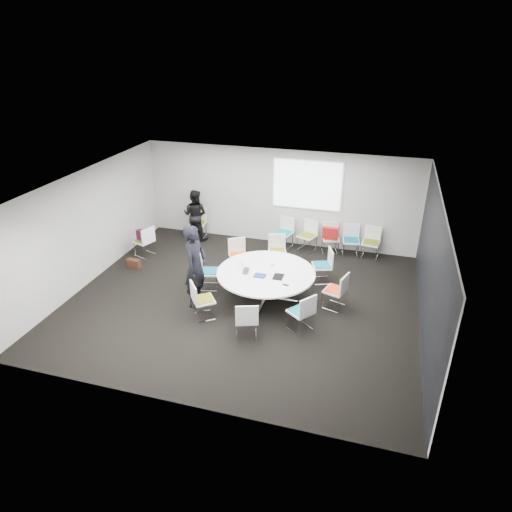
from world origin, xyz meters
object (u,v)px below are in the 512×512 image
(chair_back_d, at_px, (350,246))
(cup, at_px, (272,265))
(chair_ring_b, at_px, (322,272))
(person_back, at_px, (195,215))
(chair_ring_d, at_px, (239,262))
(chair_back_c, at_px, (330,244))
(chair_ring_a, at_px, (335,297))
(chair_back_e, at_px, (370,248))
(maroon_bag, at_px, (143,235))
(chair_ring_e, at_px, (209,278))
(brown_bag, at_px, (134,263))
(chair_ring_h, at_px, (301,318))
(chair_spare_left, at_px, (145,247))
(chair_ring_c, at_px, (277,257))
(chair_back_a, at_px, (284,238))
(chair_back_b, at_px, (307,241))
(chair_person_back, at_px, (198,228))
(conference_table, at_px, (266,279))
(laptop, at_px, (248,271))
(person_main, at_px, (196,266))
(chair_ring_f, at_px, (203,307))

(chair_back_d, bearing_deg, cup, 50.54)
(chair_ring_b, bearing_deg, person_back, 48.70)
(chair_ring_d, distance_m, chair_back_c, 2.81)
(chair_ring_a, xyz_separation_m, chair_ring_d, (-2.67, 1.07, 0.00))
(chair_back_e, bearing_deg, chair_back_d, 6.81)
(cup, bearing_deg, chair_ring_a, -7.28)
(chair_ring_b, xyz_separation_m, chair_back_c, (-0.03, 1.75, 0.00))
(chair_ring_a, relative_size, maroon_bag, 2.20)
(chair_ring_e, bearing_deg, person_back, -165.13)
(chair_back_c, xyz_separation_m, brown_bag, (-4.93, -2.41, -0.16))
(chair_ring_a, distance_m, chair_ring_d, 2.88)
(cup, bearing_deg, chair_ring_h, -53.02)
(chair_ring_b, distance_m, person_back, 4.41)
(chair_ring_h, distance_m, chair_spare_left, 5.42)
(chair_ring_c, relative_size, cup, 9.78)
(chair_ring_a, height_order, chair_back_e, same)
(chair_back_d, bearing_deg, chair_ring_e, 33.33)
(chair_ring_d, xyz_separation_m, chair_back_a, (0.80, 1.81, 0.00))
(chair_back_b, bearing_deg, chair_person_back, 20.78)
(conference_table, distance_m, brown_bag, 3.89)
(chair_ring_e, bearing_deg, chair_ring_h, 52.35)
(chair_ring_e, xyz_separation_m, chair_back_b, (1.92, 2.82, 0.00))
(chair_ring_c, height_order, maroon_bag, chair_ring_c)
(chair_ring_a, distance_m, laptop, 2.08)
(chair_ring_c, bearing_deg, chair_spare_left, -12.80)
(chair_back_d, xyz_separation_m, person_main, (-3.15, -3.59, 0.70))
(chair_back_a, distance_m, laptop, 3.10)
(chair_ring_b, bearing_deg, chair_back_d, -37.32)
(chair_ring_f, relative_size, chair_back_e, 1.00)
(chair_ring_c, bearing_deg, chair_back_c, -152.79)
(chair_ring_c, distance_m, chair_ring_e, 2.07)
(chair_ring_b, xyz_separation_m, chair_back_d, (0.54, 1.75, 0.00))
(chair_ring_c, relative_size, person_main, 0.45)
(chair_ring_c, height_order, chair_ring_f, same)
(chair_ring_e, bearing_deg, conference_table, 71.13)
(chair_ring_e, height_order, chair_back_a, same)
(person_back, bearing_deg, chair_ring_e, 120.35)
(cup, bearing_deg, chair_back_c, 69.04)
(conference_table, distance_m, chair_ring_a, 1.64)
(chair_back_d, bearing_deg, chair_ring_d, 24.86)
(conference_table, relative_size, laptop, 6.99)
(chair_ring_d, bearing_deg, conference_table, 101.12)
(chair_back_b, relative_size, cup, 9.78)
(chair_back_a, bearing_deg, chair_back_e, -163.73)
(chair_spare_left, relative_size, laptop, 2.70)
(chair_ring_b, bearing_deg, maroon_bag, 68.73)
(maroon_bag, xyz_separation_m, brown_bag, (0.07, -0.76, -0.50))
(person_main, distance_m, laptop, 1.22)
(chair_back_a, relative_size, cup, 9.78)
(chair_ring_h, relative_size, chair_back_c, 1.00)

